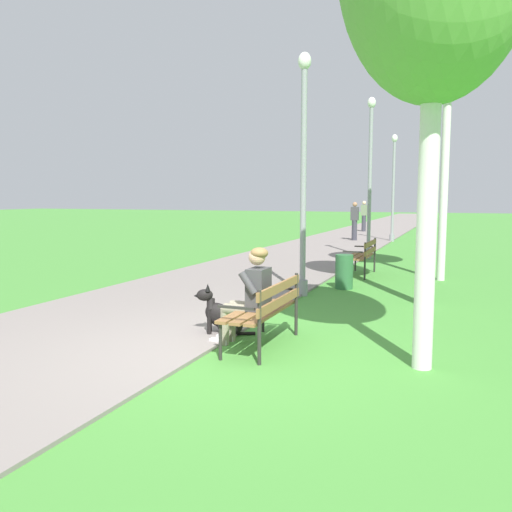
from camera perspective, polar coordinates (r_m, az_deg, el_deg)
The scene contains 13 objects.
ground_plane at distance 6.39m, azimuth -3.37°, elevation -10.63°, with size 120.00×120.00×0.00m, color #478E38.
paved_path at distance 29.98m, azimuth 12.37°, elevation 2.72°, with size 3.95×60.00×0.04m, color gray.
park_bench_near at distance 6.60m, azimuth 1.06°, elevation -5.49°, with size 0.55×1.50×0.85m.
park_bench_mid at distance 12.85m, azimuth 11.39°, elevation 0.21°, with size 0.55×1.50×0.85m.
person_seated_on_near_bench at distance 6.64m, azimuth -0.60°, elevation -3.93°, with size 0.74×0.49×1.25m.
dog_black at distance 7.20m, azimuth -3.63°, elevation -6.55°, with size 0.78×0.47×0.71m.
lamp_post_near at distance 9.97m, azimuth 5.14°, elevation 8.92°, with size 0.24×0.24×4.47m.
lamp_post_mid at distance 16.29m, azimuth 12.17°, elevation 8.35°, with size 0.24×0.24×4.77m.
lamp_post_far at distance 22.86m, azimuth 14.56°, elevation 7.24°, with size 0.24×0.24×4.42m.
birch_tree_third at distance 12.94m, azimuth 20.16°, elevation 21.28°, with size 2.18×1.97×6.41m.
litter_bin at distance 10.93m, azimuth 9.47°, elevation -1.68°, with size 0.36×0.36×0.70m, color #2D6638.
pedestrian_distant at distance 22.68m, azimuth 10.57°, elevation 3.70°, with size 0.32×0.22×1.65m.
pedestrian_further_distant at distance 28.65m, azimuth 11.54°, elevation 4.22°, with size 0.32×0.22×1.65m.
Camera 1 is at (2.59, -5.54, 1.87)m, focal length 37.15 mm.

